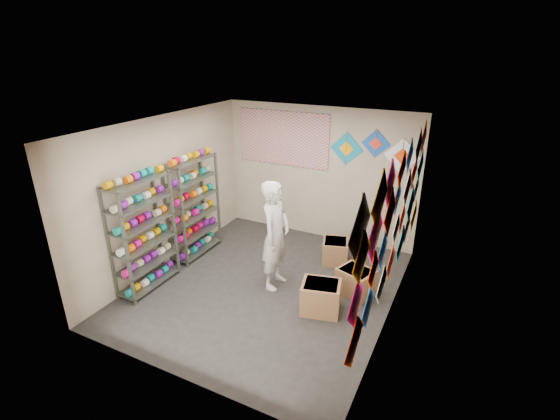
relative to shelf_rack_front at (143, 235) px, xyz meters
The scene contains 12 objects.
ground 2.19m from the shelf_rack_front, 25.53° to the left, with size 4.50×4.50×0.00m, color black.
room_walls 2.09m from the shelf_rack_front, 25.53° to the left, with size 4.50×4.50×4.50m.
shelf_rack_front is the anchor object (origin of this frame).
shelf_rack_back 1.30m from the shelf_rack_front, 90.00° to the left, with size 0.40×1.10×1.90m, color #4C5147.
string_spools 0.66m from the shelf_rack_front, 90.00° to the left, with size 0.12×2.36×0.12m.
kite_wall_display 3.91m from the shelf_rack_front, 11.83° to the left, with size 0.06×4.37×2.09m.
back_wall_kites 4.34m from the shelf_rack_front, 47.10° to the left, with size 1.71×0.02×0.78m.
poster 3.40m from the shelf_rack_front, 72.35° to the left, with size 2.00×0.01×1.10m, color #794CA6.
shopkeeper 2.12m from the shelf_rack_front, 27.42° to the left, with size 0.46×0.69×1.84m, color silver.
carton_a 2.98m from the shelf_rack_front, 12.52° to the left, with size 0.57×0.48×0.48m, color #997143.
carton_b 3.51m from the shelf_rack_front, 22.42° to the left, with size 0.54×0.44×0.44m, color #997143.
carton_c 3.40m from the shelf_rack_front, 40.41° to the left, with size 0.45×0.50×0.44m, color #997143.
Camera 1 is at (2.79, -5.12, 3.80)m, focal length 26.00 mm.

